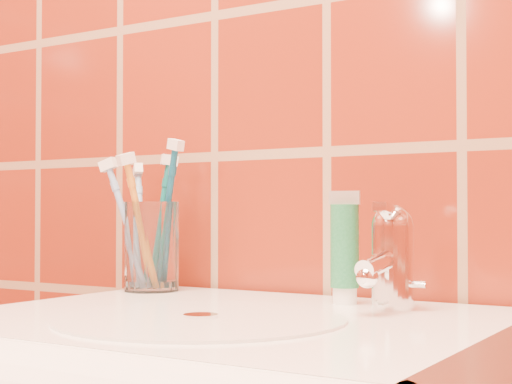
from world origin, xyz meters
The scene contains 8 objects.
glass_tumbler centered at (-0.23, 1.11, 0.91)m, with size 0.08×0.08×0.12m, color white.
toothpaste_tube centered at (0.07, 1.11, 0.91)m, with size 0.04×0.03×0.14m.
faucet centered at (0.14, 1.09, 0.91)m, with size 0.05×0.11×0.12m.
toothbrush_0 centered at (-0.26, 1.10, 0.94)m, with size 0.09×0.04×0.19m, color #7AA0D9, non-canonical shape.
toothbrush_1 centered at (-0.23, 1.09, 0.94)m, with size 0.04×0.07×0.20m, color orange, non-canonical shape.
toothbrush_2 centered at (-0.21, 1.12, 0.95)m, with size 0.06×0.03×0.22m, color navy, non-canonical shape.
toothbrush_3 centered at (-0.23, 1.13, 0.95)m, with size 0.04×0.04×0.20m, color #0C6267, non-canonical shape.
toothbrush_4 centered at (-0.26, 1.13, 0.94)m, with size 0.08×0.07×0.19m, color #7BA9DC, non-canonical shape.
Camera 1 is at (0.47, 0.26, 0.96)m, focal length 55.00 mm.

